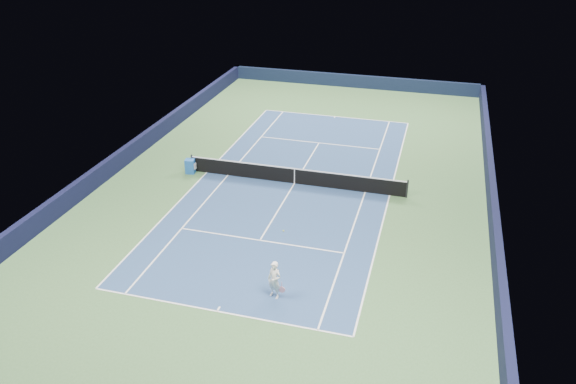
# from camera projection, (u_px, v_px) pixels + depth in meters

# --- Properties ---
(ground) EXTENTS (40.00, 40.00, 0.00)m
(ground) POSITION_uv_depth(u_px,v_px,m) (294.00, 183.00, 32.49)
(ground) COLOR #395D33
(ground) RESTS_ON ground
(wall_far) EXTENTS (22.00, 0.35, 1.10)m
(wall_far) POSITION_uv_depth(u_px,v_px,m) (353.00, 81.00, 49.20)
(wall_far) COLOR black
(wall_far) RESTS_ON ground
(wall_right) EXTENTS (0.35, 40.00, 1.10)m
(wall_right) POSITION_uv_depth(u_px,v_px,m) (492.00, 199.00, 29.65)
(wall_right) COLOR black
(wall_right) RESTS_ON ground
(wall_left) EXTENTS (0.35, 40.00, 1.10)m
(wall_left) POSITION_uv_depth(u_px,v_px,m) (126.00, 155.00, 34.83)
(wall_left) COLOR black
(wall_left) RESTS_ON ground
(court_surface) EXTENTS (10.97, 23.77, 0.01)m
(court_surface) POSITION_uv_depth(u_px,v_px,m) (294.00, 183.00, 32.49)
(court_surface) COLOR navy
(court_surface) RESTS_ON ground
(baseline_far) EXTENTS (10.97, 0.08, 0.00)m
(baseline_far) POSITION_uv_depth(u_px,v_px,m) (335.00, 116.00, 42.66)
(baseline_far) COLOR white
(baseline_far) RESTS_ON ground
(baseline_near) EXTENTS (10.97, 0.08, 0.00)m
(baseline_near) POSITION_uv_depth(u_px,v_px,m) (217.00, 311.00, 22.32)
(baseline_near) COLOR white
(baseline_near) RESTS_ON ground
(sideline_doubles_right) EXTENTS (0.08, 23.77, 0.00)m
(sideline_doubles_right) POSITION_uv_depth(u_px,v_px,m) (390.00, 195.00, 31.18)
(sideline_doubles_right) COLOR white
(sideline_doubles_right) RESTS_ON ground
(sideline_doubles_left) EXTENTS (0.08, 23.77, 0.00)m
(sideline_doubles_left) POSITION_uv_depth(u_px,v_px,m) (207.00, 172.00, 33.80)
(sideline_doubles_left) COLOR white
(sideline_doubles_left) RESTS_ON ground
(sideline_singles_right) EXTENTS (0.08, 23.77, 0.00)m
(sideline_singles_right) POSITION_uv_depth(u_px,v_px,m) (365.00, 192.00, 31.50)
(sideline_singles_right) COLOR white
(sideline_singles_right) RESTS_ON ground
(sideline_singles_left) EXTENTS (0.08, 23.77, 0.00)m
(sideline_singles_left) POSITION_uv_depth(u_px,v_px,m) (228.00, 175.00, 33.48)
(sideline_singles_left) COLOR white
(sideline_singles_left) RESTS_ON ground
(service_line_far) EXTENTS (8.23, 0.08, 0.00)m
(service_line_far) POSITION_uv_depth(u_px,v_px,m) (319.00, 143.00, 37.96)
(service_line_far) COLOR white
(service_line_far) RESTS_ON ground
(service_line_near) EXTENTS (8.23, 0.08, 0.00)m
(service_line_near) POSITION_uv_depth(u_px,v_px,m) (260.00, 240.00, 27.01)
(service_line_near) COLOR white
(service_line_near) RESTS_ON ground
(center_service_line) EXTENTS (0.08, 12.80, 0.00)m
(center_service_line) POSITION_uv_depth(u_px,v_px,m) (294.00, 183.00, 32.49)
(center_service_line) COLOR white
(center_service_line) RESTS_ON ground
(center_mark_far) EXTENTS (0.08, 0.30, 0.00)m
(center_mark_far) POSITION_uv_depth(u_px,v_px,m) (335.00, 117.00, 42.53)
(center_mark_far) COLOR white
(center_mark_far) RESTS_ON ground
(center_mark_near) EXTENTS (0.08, 0.30, 0.00)m
(center_mark_near) POSITION_uv_depth(u_px,v_px,m) (218.00, 309.00, 22.45)
(center_mark_near) COLOR white
(center_mark_near) RESTS_ON ground
(tennis_net) EXTENTS (12.90, 0.10, 1.07)m
(tennis_net) POSITION_uv_depth(u_px,v_px,m) (295.00, 176.00, 32.26)
(tennis_net) COLOR black
(tennis_net) RESTS_ON ground
(sponsor_cube) EXTENTS (0.62, 0.57, 0.88)m
(sponsor_cube) POSITION_uv_depth(u_px,v_px,m) (190.00, 166.00, 33.57)
(sponsor_cube) COLOR #1C55AA
(sponsor_cube) RESTS_ON ground
(tennis_player) EXTENTS (0.82, 1.33, 2.64)m
(tennis_player) POSITION_uv_depth(u_px,v_px,m) (275.00, 280.00, 22.78)
(tennis_player) COLOR white
(tennis_player) RESTS_ON ground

